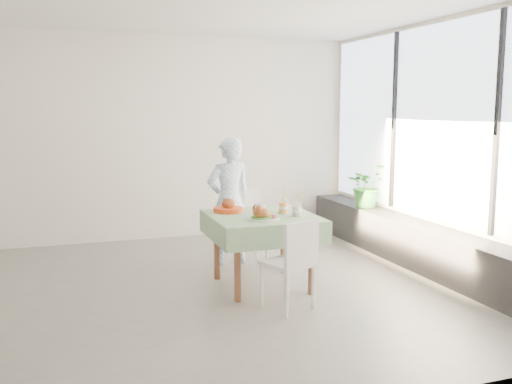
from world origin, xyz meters
name	(u,v)px	position (x,y,z in m)	size (l,w,h in m)	color
floor	(180,293)	(0.00, 0.00, 0.00)	(6.00, 6.00, 0.00)	slate
wall_back	(141,139)	(0.00, 2.50, 1.40)	(6.00, 0.02, 2.80)	white
wall_front	(269,184)	(0.00, -2.50, 1.40)	(6.00, 0.02, 2.80)	white
wall_right	(441,145)	(3.00, 0.00, 1.40)	(0.02, 5.00, 2.80)	white
window_pane	(440,123)	(2.97, 0.00, 1.65)	(0.01, 4.80, 2.18)	#D1E0F9
window_ledge	(422,246)	(2.80, 0.00, 0.25)	(0.40, 4.80, 0.50)	black
cafe_table	(262,242)	(0.85, -0.05, 0.46)	(1.05, 1.05, 0.74)	brown
chair_far	(247,242)	(0.95, 0.77, 0.27)	(0.41, 0.41, 0.87)	white
chair_near	(289,281)	(0.85, -0.74, 0.26)	(0.51, 0.51, 0.83)	white
diner	(229,201)	(0.77, 0.88, 0.74)	(0.54, 0.36, 1.49)	#93BCEB
main_dish	(262,214)	(0.76, -0.28, 0.80)	(0.32, 0.32, 0.17)	white
juice_cup_orange	(283,207)	(1.08, -0.02, 0.81)	(0.10, 0.10, 0.29)	white
juice_cup_lemonade	(297,210)	(1.14, -0.23, 0.81)	(0.10, 0.10, 0.27)	white
second_dish	(228,208)	(0.57, 0.22, 0.78)	(0.30, 0.30, 0.14)	#C13C13
potted_plant	(367,185)	(2.79, 1.25, 0.80)	(0.53, 0.46, 0.59)	#37862C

